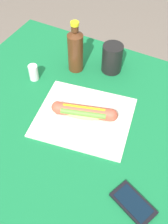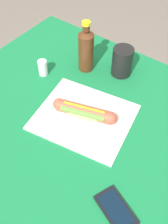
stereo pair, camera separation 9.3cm
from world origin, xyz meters
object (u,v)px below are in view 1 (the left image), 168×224
Objects in this scene: hot_dog at (84,112)px; soda_bottle at (75,50)px; salt_shaker at (34,72)px; cell_phone at (133,204)px; drinking_cup at (112,58)px.

soda_bottle reaches higher than hot_dog.
soda_bottle reaches higher than salt_shaker.
salt_shaker reaches higher than cell_phone.
hot_dog is 1.58× the size of cell_phone.
salt_shaker is at bearing 37.58° from drinking_cup.
cell_phone is at bearing 150.75° from salt_shaker.
soda_bottle is 0.18m from salt_shaker.
cell_phone is 0.56m from drinking_cup.
drinking_cup is at bearing -155.78° from soda_bottle.
hot_dog is 0.28m from drinking_cup.
drinking_cup is 1.82× the size of salt_shaker.
soda_bottle is 1.81× the size of drinking_cup.
cell_phone is 0.66× the size of soda_bottle.
hot_dog is 1.90× the size of drinking_cup.
soda_bottle is 0.15m from drinking_cup.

